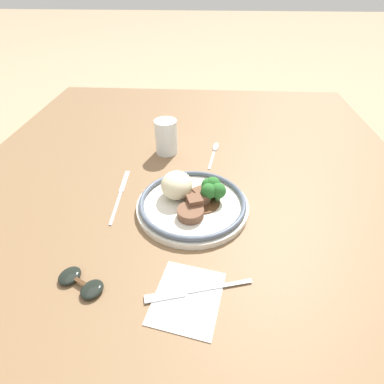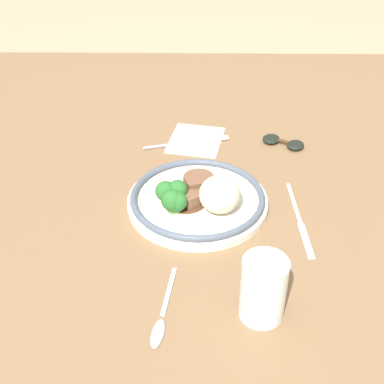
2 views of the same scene
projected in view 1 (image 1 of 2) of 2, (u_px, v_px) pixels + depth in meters
name	position (u px, v px, depth m)	size (l,w,h in m)	color
ground_plane	(187.00, 208.00, 0.76)	(8.00, 8.00, 0.00)	#998466
dining_table	(187.00, 203.00, 0.75)	(1.59, 1.23, 0.03)	brown
napkin	(187.00, 298.00, 0.51)	(0.15, 0.14, 0.00)	white
plate	(192.00, 200.00, 0.70)	(0.26, 0.26, 0.08)	silver
juice_glass	(166.00, 139.00, 0.89)	(0.07, 0.07, 0.10)	#F4AD19
fork	(188.00, 292.00, 0.52)	(0.06, 0.19, 0.00)	#B7B7BC
knife	(121.00, 193.00, 0.75)	(0.21, 0.02, 0.00)	#B7B7BC
spoon	(215.00, 150.00, 0.92)	(0.16, 0.04, 0.01)	#B7B7BC
sunglasses	(81.00, 282.00, 0.53)	(0.08, 0.10, 0.01)	black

